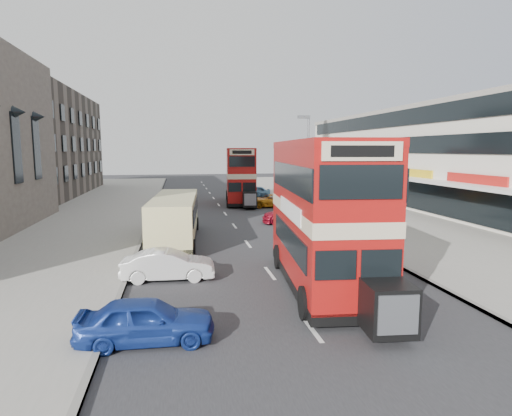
{
  "coord_description": "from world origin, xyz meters",
  "views": [
    {
      "loc": [
        -3.89,
        -15.95,
        5.41
      ],
      "look_at": [
        -0.05,
        5.13,
        2.49
      ],
      "focal_mm": 30.2,
      "sensor_mm": 36.0,
      "label": 1
    }
  ],
  "objects": [
    {
      "name": "cyclist",
      "position": [
        4.62,
        18.87,
        0.81
      ],
      "size": [
        0.82,
        1.78,
        2.3
      ],
      "rotation": [
        0.0,
        0.0,
        -0.13
      ],
      "color": "gray",
      "rests_on": "ground"
    },
    {
      "name": "car_right_b",
      "position": [
        4.71,
        23.49,
        0.62
      ],
      "size": [
        4.49,
        2.15,
        1.23
      ],
      "primitive_type": "imported",
      "rotation": [
        0.0,
        0.0,
        -1.6
      ],
      "color": "orange",
      "rests_on": "ground"
    },
    {
      "name": "pedestrian_near",
      "position": [
        8.22,
        12.84,
        1.08
      ],
      "size": [
        0.7,
        0.49,
        1.85
      ],
      "primitive_type": "imported",
      "rotation": [
        0.0,
        0.0,
        3.11
      ],
      "color": "gray",
      "rests_on": "pavement_right"
    },
    {
      "name": "car_left_front",
      "position": [
        -4.37,
        1.87,
        0.63
      ],
      "size": [
        3.9,
        1.55,
        1.26
      ],
      "primitive_type": "imported",
      "rotation": [
        0.0,
        0.0,
        1.52
      ],
      "color": "silver",
      "rests_on": "ground"
    },
    {
      "name": "kerb_left",
      "position": [
        -6.1,
        20.0,
        0.07
      ],
      "size": [
        0.2,
        90.0,
        0.16
      ],
      "primitive_type": "cube",
      "color": "gray",
      "rests_on": "ground"
    },
    {
      "name": "brick_terrace",
      "position": [
        -22.0,
        38.0,
        6.0
      ],
      "size": [
        14.0,
        28.0,
        12.0
      ],
      "primitive_type": "cube",
      "color": "#66594C",
      "rests_on": "ground"
    },
    {
      "name": "pavement_left",
      "position": [
        -12.0,
        20.0,
        0.07
      ],
      "size": [
        12.0,
        90.0,
        0.15
      ],
      "primitive_type": "cube",
      "color": "gray",
      "rests_on": "ground"
    },
    {
      "name": "ground",
      "position": [
        0.0,
        0.0,
        0.0
      ],
      "size": [
        160.0,
        160.0,
        0.0
      ],
      "primitive_type": "plane",
      "color": "#28282B",
      "rests_on": "ground"
    },
    {
      "name": "road_surface",
      "position": [
        0.0,
        20.0,
        0.01
      ],
      "size": [
        12.0,
        90.0,
        0.01
      ],
      "primitive_type": "cube",
      "color": "#28282B",
      "rests_on": "ground"
    },
    {
      "name": "coach",
      "position": [
        -4.1,
        9.49,
        1.47
      ],
      "size": [
        3.04,
        9.57,
        2.5
      ],
      "rotation": [
        0.0,
        0.0,
        -0.07
      ],
      "color": "black",
      "rests_on": "ground"
    },
    {
      "name": "pavement_right",
      "position": [
        12.0,
        20.0,
        0.07
      ],
      "size": [
        12.0,
        90.0,
        0.15
      ],
      "primitive_type": "cube",
      "color": "gray",
      "rests_on": "ground"
    },
    {
      "name": "commercial_row",
      "position": [
        19.95,
        22.0,
        4.7
      ],
      "size": [
        9.9,
        46.2,
        9.3
      ],
      "color": "silver",
      "rests_on": "ground"
    },
    {
      "name": "street_lamp",
      "position": [
        6.52,
        18.0,
        4.78
      ],
      "size": [
        1.0,
        0.2,
        8.12
      ],
      "color": "slate",
      "rests_on": "ground"
    },
    {
      "name": "car_left_near",
      "position": [
        -4.87,
        -4.05,
        0.65
      ],
      "size": [
        3.86,
        1.65,
        1.3
      ],
      "primitive_type": "imported",
      "rotation": [
        0.0,
        0.0,
        1.54
      ],
      "color": "navy",
      "rests_on": "ground"
    },
    {
      "name": "kerb_right",
      "position": [
        6.1,
        20.0,
        0.07
      ],
      "size": [
        0.2,
        90.0,
        0.16
      ],
      "primitive_type": "cube",
      "color": "gray",
      "rests_on": "ground"
    },
    {
      "name": "pedestrian_far",
      "position": [
        9.25,
        30.69,
        1.09
      ],
      "size": [
        1.17,
        1.01,
        1.89
      ],
      "primitive_type": "imported",
      "rotation": [
        0.0,
        0.0,
        0.6
      ],
      "color": "gray",
      "rests_on": "pavement_right"
    },
    {
      "name": "bus_second",
      "position": [
        2.31,
        26.86,
        2.82
      ],
      "size": [
        3.54,
        9.94,
        5.35
      ],
      "rotation": [
        0.0,
        0.0,
        3.04
      ],
      "color": "black",
      "rests_on": "ground"
    },
    {
      "name": "bus_main",
      "position": [
        1.64,
        -0.19,
        2.93
      ],
      "size": [
        3.56,
        10.29,
        5.56
      ],
      "rotation": [
        0.0,
        0.0,
        3.05
      ],
      "color": "black",
      "rests_on": "ground"
    },
    {
      "name": "car_right_c",
      "position": [
        4.59,
        31.95,
        0.65
      ],
      "size": [
        3.9,
        1.8,
        1.3
      ],
      "primitive_type": "imported",
      "rotation": [
        0.0,
        0.0,
        -1.64
      ],
      "color": "#5E97BC",
      "rests_on": "ground"
    },
    {
      "name": "car_right_a",
      "position": [
        4.53,
        14.34,
        0.7
      ],
      "size": [
        5.02,
        2.55,
        1.4
      ],
      "primitive_type": "imported",
      "rotation": [
        0.0,
        0.0,
        -1.7
      ],
      "color": "maroon",
      "rests_on": "ground"
    }
  ]
}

